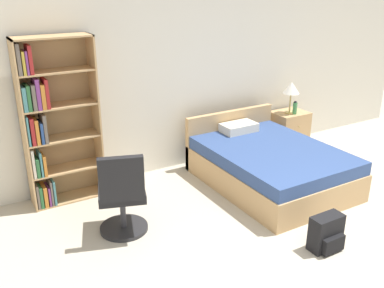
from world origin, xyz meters
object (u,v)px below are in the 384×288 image
bed (268,164)px  table_lamp (291,89)px  water_bottle (295,108)px  office_chair (122,196)px  bookshelf (50,124)px  backpack_black (327,234)px  nightstand (289,130)px

bed → table_lamp: size_ratio=3.96×
table_lamp → water_bottle: (0.04, -0.07, -0.29)m
bed → office_chair: (-2.11, -0.19, 0.18)m
office_chair → table_lamp: size_ratio=1.96×
bookshelf → office_chair: (0.41, -1.10, -0.54)m
office_chair → backpack_black: size_ratio=2.63×
nightstand → office_chair: bearing=-162.2°
bookshelf → table_lamp: bearing=-1.6°
bed → table_lamp: 1.52m
table_lamp → water_bottle: bearing=-60.3°
bookshelf → backpack_black: bearing=-49.1°
backpack_black → office_chair: bearing=142.3°
backpack_black → bed: bearing=72.6°
bed → nightstand: (1.12, 0.84, 0.03)m
bed → water_bottle: bearing=33.5°
bookshelf → nightstand: bearing=-1.0°
bed → nightstand: 1.41m
bookshelf → backpack_black: 3.25m
nightstand → water_bottle: (-0.01, -0.11, 0.39)m
nightstand → water_bottle: 0.41m
nightstand → backpack_black: size_ratio=1.60×
bookshelf → office_chair: bearing=-69.7°
water_bottle → backpack_black: water_bottle is taller
office_chair → nightstand: size_ratio=1.65×
table_lamp → bookshelf: bearing=178.4°
water_bottle → table_lamp: bearing=119.7°
nightstand → backpack_black: 2.81m
office_chair → table_lamp: bearing=17.5°
office_chair → nightstand: office_chair is taller
bookshelf → water_bottle: bearing=-2.7°
nightstand → water_bottle: bearing=-96.1°
bookshelf → water_bottle: (3.63, -0.17, -0.31)m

